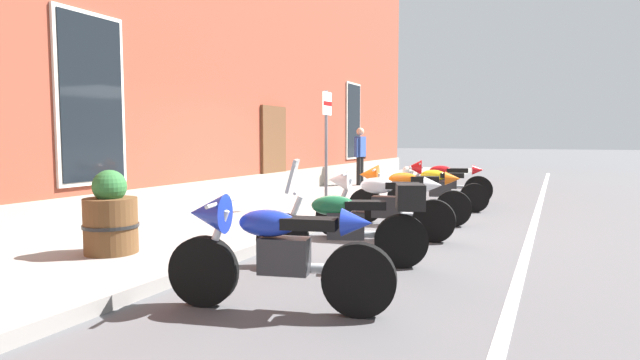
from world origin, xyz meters
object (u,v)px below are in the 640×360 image
(motorcycle_yellow_naked, at_px, (437,189))
(parking_sign, at_px, (326,133))
(motorcycle_blue_sport, at_px, (270,248))
(motorcycle_orange_sport, at_px, (404,192))
(motorcycle_white_sport, at_px, (378,201))
(barrel_planter, at_px, (111,218))
(motorcycle_red_sport, at_px, (441,180))
(pedestrian_blue_top, at_px, (360,153))
(motorcycle_green_touring, at_px, (351,222))

(motorcycle_yellow_naked, height_order, parking_sign, parking_sign)
(motorcycle_blue_sport, bearing_deg, motorcycle_orange_sport, 2.10)
(motorcycle_white_sport, relative_size, motorcycle_orange_sport, 0.99)
(motorcycle_white_sport, xyz_separation_m, barrel_planter, (-2.88, 2.42, -0.01))
(motorcycle_blue_sport, height_order, barrel_planter, barrel_planter)
(motorcycle_blue_sport, distance_m, motorcycle_red_sport, 8.31)
(motorcycle_white_sport, height_order, motorcycle_red_sport, motorcycle_white_sport)
(motorcycle_orange_sport, bearing_deg, parking_sign, 81.09)
(motorcycle_blue_sport, distance_m, motorcycle_yellow_naked, 6.83)
(motorcycle_white_sport, distance_m, pedestrian_blue_top, 7.49)
(motorcycle_green_touring, height_order, parking_sign, parking_sign)
(motorcycle_yellow_naked, bearing_deg, pedestrian_blue_top, 40.21)
(motorcycle_orange_sport, bearing_deg, motorcycle_green_touring, -175.42)
(motorcycle_blue_sport, bearing_deg, motorcycle_white_sport, 2.77)
(motorcycle_blue_sport, relative_size, motorcycle_yellow_naked, 1.00)
(motorcycle_blue_sport, distance_m, motorcycle_orange_sport, 4.99)
(motorcycle_white_sport, height_order, parking_sign, parking_sign)
(motorcycle_blue_sport, distance_m, pedestrian_blue_top, 10.86)
(motorcycle_orange_sport, distance_m, motorcycle_red_sport, 3.33)
(motorcycle_yellow_naked, xyz_separation_m, pedestrian_blue_top, (3.58, 3.03, 0.63))
(motorcycle_green_touring, distance_m, parking_sign, 4.10)
(motorcycle_green_touring, height_order, motorcycle_red_sport, motorcycle_green_touring)
(motorcycle_blue_sport, bearing_deg, barrel_planter, 76.25)
(motorcycle_orange_sport, distance_m, parking_sign, 1.96)
(motorcycle_orange_sport, relative_size, barrel_planter, 2.13)
(motorcycle_yellow_naked, relative_size, motorcycle_red_sport, 0.95)
(motorcycle_yellow_naked, relative_size, parking_sign, 0.88)
(motorcycle_red_sport, bearing_deg, motorcycle_yellow_naked, -172.04)
(motorcycle_white_sport, bearing_deg, motorcycle_green_touring, -172.02)
(parking_sign, bearing_deg, motorcycle_white_sport, -136.61)
(barrel_planter, bearing_deg, motorcycle_white_sport, -40.11)
(motorcycle_green_touring, xyz_separation_m, barrel_planter, (-1.13, 2.67, 0.03))
(pedestrian_blue_top, bearing_deg, parking_sign, -166.70)
(motorcycle_green_touring, height_order, pedestrian_blue_top, pedestrian_blue_top)
(motorcycle_yellow_naked, bearing_deg, parking_sign, 131.41)
(motorcycle_red_sport, bearing_deg, parking_sign, 152.49)
(motorcycle_blue_sport, xyz_separation_m, barrel_planter, (0.63, 2.59, 0.00))
(motorcycle_yellow_naked, bearing_deg, barrel_planter, 157.28)
(motorcycle_white_sport, distance_m, motorcycle_red_sport, 4.80)
(motorcycle_green_touring, height_order, motorcycle_yellow_naked, motorcycle_green_touring)
(motorcycle_red_sport, relative_size, barrel_planter, 2.13)
(parking_sign, distance_m, barrel_planter, 4.79)
(motorcycle_red_sport, height_order, pedestrian_blue_top, pedestrian_blue_top)
(parking_sign, bearing_deg, motorcycle_yellow_naked, -48.59)
(pedestrian_blue_top, bearing_deg, motorcycle_blue_sport, -163.80)
(motorcycle_blue_sport, bearing_deg, parking_sign, 19.00)
(motorcycle_white_sport, xyz_separation_m, parking_sign, (1.73, 1.63, 1.06))
(pedestrian_blue_top, bearing_deg, motorcycle_yellow_naked, -139.79)
(pedestrian_blue_top, height_order, barrel_planter, pedestrian_blue_top)
(motorcycle_yellow_naked, height_order, barrel_planter, barrel_planter)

